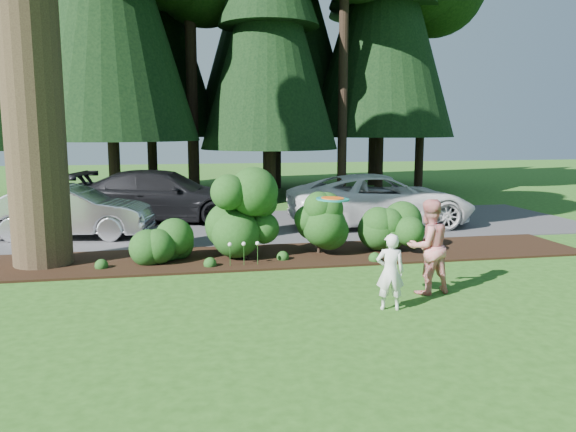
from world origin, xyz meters
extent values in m
plane|color=#244D16|center=(0.00, 0.00, 0.00)|extent=(80.00, 80.00, 0.00)
cube|color=black|center=(0.00, 3.25, 0.03)|extent=(16.00, 2.50, 0.05)
cube|color=#38383A|center=(0.00, 7.50, 0.01)|extent=(22.00, 6.00, 0.03)
sphere|color=#1C4414|center=(-2.00, 3.20, 0.66)|extent=(1.08, 1.08, 1.08)
cylinder|color=black|center=(-2.00, 3.20, 0.15)|extent=(0.08, 0.08, 0.30)
sphere|color=#1C4414|center=(-0.20, 3.00, 0.94)|extent=(1.35, 1.35, 1.35)
cylinder|color=black|center=(-0.20, 3.00, 0.15)|extent=(0.08, 0.08, 0.30)
sphere|color=#1C4414|center=(1.60, 3.30, 0.83)|extent=(1.26, 1.26, 1.26)
cylinder|color=black|center=(1.60, 3.30, 0.15)|extent=(0.08, 0.08, 0.30)
sphere|color=#1C4414|center=(3.40, 3.10, 0.72)|extent=(1.17, 1.17, 1.17)
cylinder|color=black|center=(3.40, 3.10, 0.15)|extent=(0.08, 0.08, 0.30)
cylinder|color=#1C4414|center=(-0.60, 2.40, 0.25)|extent=(0.01, 0.01, 0.50)
sphere|color=white|center=(-0.60, 2.40, 0.52)|extent=(0.09, 0.09, 0.09)
cylinder|color=#1C4414|center=(-0.30, 2.40, 0.25)|extent=(0.01, 0.01, 0.50)
sphere|color=white|center=(-0.30, 2.40, 0.52)|extent=(0.09, 0.09, 0.09)
cylinder|color=#1C4414|center=(0.00, 2.40, 0.25)|extent=(0.01, 0.01, 0.50)
sphere|color=white|center=(0.00, 2.40, 0.52)|extent=(0.09, 0.09, 0.09)
cylinder|color=black|center=(-7.00, 14.50, 4.55)|extent=(0.50, 0.50, 9.10)
cylinder|color=black|center=(-4.00, 15.00, 5.25)|extent=(0.50, 0.50, 10.50)
cylinder|color=black|center=(-1.00, 13.50, 4.38)|extent=(0.50, 0.50, 8.75)
cylinder|color=black|center=(2.00, 14.50, 5.60)|extent=(0.50, 0.50, 11.20)
cylinder|color=black|center=(5.00, 15.50, 4.72)|extent=(0.50, 0.50, 9.45)
cylinder|color=black|center=(7.50, 14.00, 5.42)|extent=(0.50, 0.50, 10.85)
cylinder|color=black|center=(10.00, 16.00, 4.90)|extent=(0.50, 0.50, 9.80)
cylinder|color=black|center=(-8.00, 18.50, 5.60)|extent=(0.50, 0.50, 11.20)
cylinder|color=black|center=(-2.50, 18.00, 5.25)|extent=(0.50, 0.50, 10.50)
cone|color=black|center=(-2.50, 18.00, 8.25)|extent=(6.60, 6.60, 11.25)
cylinder|color=black|center=(3.50, 19.00, 5.95)|extent=(0.50, 0.50, 11.90)
cylinder|color=black|center=(8.50, 18.50, 5.07)|extent=(0.50, 0.50, 10.15)
cone|color=black|center=(8.50, 18.50, 7.98)|extent=(6.38, 6.38, 10.88)
imported|color=silver|center=(-4.57, 6.60, 0.75)|extent=(4.53, 2.20, 1.43)
imported|color=white|center=(4.41, 6.79, 0.82)|extent=(5.84, 2.94, 1.58)
imported|color=black|center=(-2.12, 8.96, 0.85)|extent=(5.98, 3.41, 1.63)
imported|color=white|center=(1.74, -0.92, 0.64)|extent=(0.53, 0.41, 1.28)
imported|color=red|center=(2.76, -0.14, 0.87)|extent=(0.95, 0.80, 1.73)
cylinder|color=#17827A|center=(0.71, -1.03, 1.89)|extent=(0.52, 0.52, 0.05)
cylinder|color=#FE6015|center=(0.71, -1.03, 1.90)|extent=(0.36, 0.36, 0.03)
camera|label=1|loc=(-1.64, -9.43, 2.97)|focal=35.00mm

